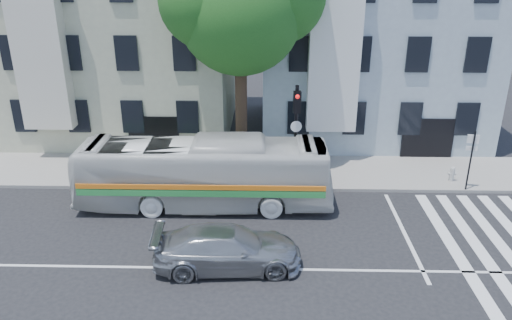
{
  "coord_description": "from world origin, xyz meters",
  "views": [
    {
      "loc": [
        1.26,
        -14.12,
        9.79
      ],
      "look_at": [
        0.81,
        3.83,
        2.4
      ],
      "focal_mm": 35.0,
      "sensor_mm": 36.0,
      "label": 1
    }
  ],
  "objects_px": {
    "sedan": "(227,248)",
    "traffic_signal": "(296,123)",
    "bus": "(204,173)",
    "fire_hydrant": "(452,174)"
  },
  "relations": [
    {
      "from": "sedan",
      "to": "traffic_signal",
      "type": "xyz_separation_m",
      "value": [
        2.54,
        6.36,
        2.31
      ]
    },
    {
      "from": "bus",
      "to": "sedan",
      "type": "xyz_separation_m",
      "value": [
        1.3,
        -4.47,
        -0.74
      ]
    },
    {
      "from": "bus",
      "to": "fire_hydrant",
      "type": "xyz_separation_m",
      "value": [
        11.1,
        2.41,
        -0.96
      ]
    },
    {
      "from": "fire_hydrant",
      "to": "sedan",
      "type": "bearing_deg",
      "value": -144.94
    },
    {
      "from": "bus",
      "to": "fire_hydrant",
      "type": "bearing_deg",
      "value": -78.52
    },
    {
      "from": "sedan",
      "to": "fire_hydrant",
      "type": "bearing_deg",
      "value": -59.04
    },
    {
      "from": "traffic_signal",
      "to": "bus",
      "type": "bearing_deg",
      "value": -160.9
    },
    {
      "from": "traffic_signal",
      "to": "sedan",
      "type": "bearing_deg",
      "value": -118.86
    },
    {
      "from": "traffic_signal",
      "to": "fire_hydrant",
      "type": "relative_size",
      "value": 6.79
    },
    {
      "from": "bus",
      "to": "sedan",
      "type": "distance_m",
      "value": 4.71
    }
  ]
}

